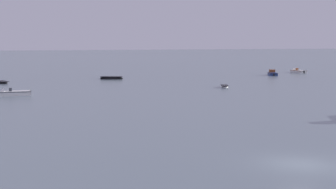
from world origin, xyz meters
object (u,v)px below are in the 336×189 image
motorboat_moored_1 (272,74)px  motorboat_moored_4 (297,72)px  rowboat_moored_4 (3,82)px  motorboat_moored_0 (10,94)px  rowboat_moored_2 (225,87)px  rowboat_moored_0 (111,78)px

motorboat_moored_1 → motorboat_moored_4: size_ratio=1.00×
motorboat_moored_4 → rowboat_moored_4: bearing=96.8°
motorboat_moored_0 → motorboat_moored_4: size_ratio=0.97×
motorboat_moored_1 → rowboat_moored_2: 31.45m
motorboat_moored_0 → rowboat_moored_4: size_ratio=1.24×
rowboat_moored_0 → rowboat_moored_2: (11.57, -23.02, -0.06)m
motorboat_moored_0 → motorboat_moored_1: (53.91, 22.21, 0.05)m
rowboat_moored_4 → motorboat_moored_1: bearing=77.4°
motorboat_moored_1 → rowboat_moored_2: bearing=159.3°
motorboat_moored_0 → rowboat_moored_2: 31.34m
motorboat_moored_0 → rowboat_moored_2: (31.34, 0.31, -0.08)m
motorboat_moored_0 → rowboat_moored_2: bearing=-177.6°
motorboat_moored_4 → rowboat_moored_4: 64.08m
rowboat_moored_0 → motorboat_moored_1: (34.14, -1.12, 0.07)m
rowboat_moored_2 → rowboat_moored_4: bearing=78.3°
motorboat_moored_0 → rowboat_moored_4: 20.53m
motorboat_moored_1 → motorboat_moored_4: motorboat_moored_1 is taller
rowboat_moored_2 → motorboat_moored_1: bearing=-24.5°
motorboat_moored_1 → rowboat_moored_4: (-53.59, -1.68, -0.11)m
rowboat_moored_2 → rowboat_moored_4: size_ratio=0.86×
rowboat_moored_0 → rowboat_moored_4: (-19.45, -2.80, -0.04)m
rowboat_moored_4 → rowboat_moored_0: bearing=83.8°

